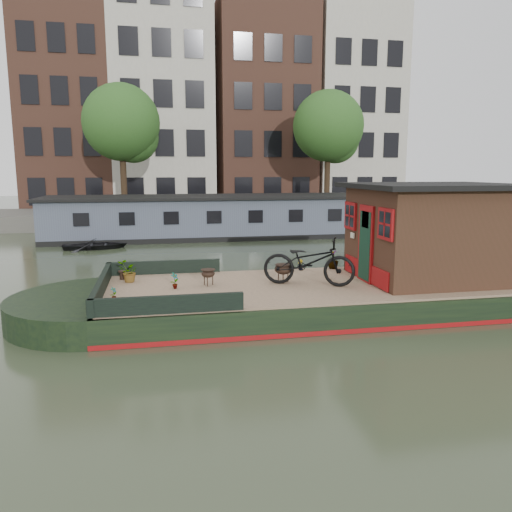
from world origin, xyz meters
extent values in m
plane|color=#313E27|center=(0.00, 0.00, 0.00)|extent=(120.00, 120.00, 0.00)
cube|color=black|center=(0.00, 0.00, 0.30)|extent=(12.00, 4.00, 0.60)
cylinder|color=black|center=(-6.00, 0.00, 0.30)|extent=(4.00, 4.00, 0.60)
cube|color=maroon|center=(0.00, 0.00, 0.06)|extent=(12.02, 4.02, 0.10)
cube|color=#A18263|center=(0.00, 0.00, 0.62)|extent=(11.80, 3.80, 0.05)
cube|color=black|center=(-5.92, 0.00, 0.82)|extent=(0.12, 4.00, 0.35)
cube|color=black|center=(-4.50, 1.92, 0.82)|extent=(3.00, 0.12, 0.35)
cube|color=black|center=(-4.50, -1.92, 0.82)|extent=(3.00, 0.12, 0.35)
cube|color=black|center=(2.20, 0.00, 1.80)|extent=(3.50, 3.00, 2.30)
cube|color=black|center=(2.20, 0.00, 3.01)|extent=(4.00, 3.50, 0.12)
cube|color=maroon|center=(0.42, 0.00, 1.60)|extent=(0.06, 0.80, 1.90)
cube|color=black|center=(0.40, 0.00, 1.55)|extent=(0.04, 0.64, 1.70)
cube|color=maroon|center=(0.42, -1.05, 2.20)|extent=(0.06, 0.72, 0.72)
cube|color=maroon|center=(0.42, 1.05, 2.20)|extent=(0.06, 0.72, 0.72)
imported|color=black|center=(-1.08, -0.13, 1.23)|extent=(2.33, 1.59, 1.16)
imported|color=#98402B|center=(-4.28, 0.11, 0.84)|extent=(0.24, 0.24, 0.39)
imported|color=brown|center=(-0.78, 1.65, 0.80)|extent=(0.17, 0.19, 0.30)
imported|color=#9F442E|center=(-5.37, 1.02, 0.92)|extent=(0.64, 0.62, 0.54)
imported|color=brown|center=(0.20, 1.70, 0.92)|extent=(0.36, 0.36, 0.53)
imported|color=#9A392D|center=(-5.60, -0.72, 0.80)|extent=(0.17, 0.19, 0.30)
cylinder|color=black|center=(-5.56, 1.39, 0.76)|extent=(0.20, 0.20, 0.23)
cylinder|color=black|center=(-3.71, -1.70, 0.77)|extent=(0.20, 0.20, 0.23)
imported|color=black|center=(-7.34, 11.10, 0.28)|extent=(2.86, 2.15, 0.56)
cube|color=#444C5B|center=(0.00, 14.00, 1.00)|extent=(20.00, 4.00, 2.00)
cube|color=black|center=(0.00, 14.00, 2.05)|extent=(20.40, 4.40, 0.12)
cube|color=black|center=(0.00, 14.00, 0.12)|extent=(20.00, 4.05, 0.24)
cube|color=#47443F|center=(0.00, 20.50, 0.45)|extent=(60.00, 6.00, 0.90)
cube|color=brown|center=(-10.50, 27.50, 7.50)|extent=(6.00, 8.00, 15.00)
cube|color=#B7B2A3|center=(-4.00, 27.50, 8.25)|extent=(7.00, 8.00, 16.50)
cube|color=brown|center=(3.50, 27.50, 7.75)|extent=(7.00, 8.00, 15.50)
cube|color=#B7B2A3|center=(10.50, 27.50, 8.00)|extent=(6.50, 8.00, 16.00)
cylinder|color=#332316|center=(-6.50, 19.00, 2.90)|extent=(0.36, 0.36, 4.00)
sphere|color=#214A18|center=(-6.50, 19.00, 6.10)|extent=(4.40, 4.40, 4.40)
sphere|color=#214A18|center=(-5.90, 19.30, 5.30)|extent=(3.00, 3.00, 3.00)
cylinder|color=#332316|center=(6.00, 19.00, 2.90)|extent=(0.36, 0.36, 4.00)
sphere|color=#214A18|center=(6.00, 19.00, 6.10)|extent=(4.40, 4.40, 4.40)
sphere|color=#214A18|center=(6.60, 19.30, 5.30)|extent=(3.00, 3.00, 3.00)
camera|label=1|loc=(-4.63, -11.46, 3.41)|focal=35.00mm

